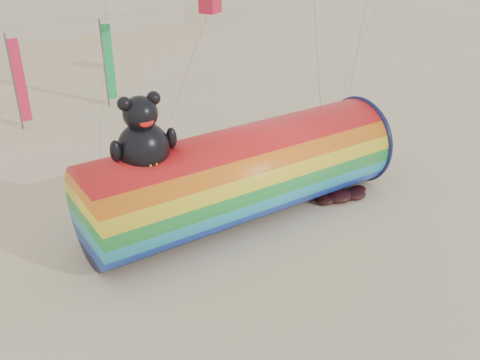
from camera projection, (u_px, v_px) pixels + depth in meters
ground at (252, 262)px, 18.42m from camera, size 160.00×160.00×0.00m
windsock_assembly at (243, 171)px, 20.40m from camera, size 12.53×3.82×5.78m
kite_handler at (319, 173)px, 22.55m from camera, size 0.79×0.68×1.83m
fabric_bundle at (342, 195)px, 22.33m from camera, size 2.62×1.35×0.41m
festival_banners at (34, 84)px, 28.02m from camera, size 9.59×4.77×5.20m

